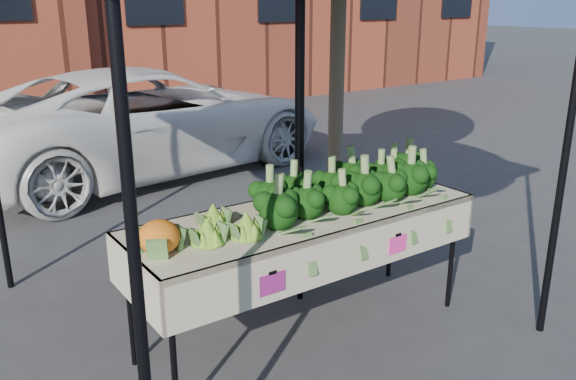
{
  "coord_description": "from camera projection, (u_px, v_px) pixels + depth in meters",
  "views": [
    {
      "loc": [
        -2.45,
        -2.87,
        2.23
      ],
      "look_at": [
        -0.21,
        0.25,
        1.0
      ],
      "focal_mm": 37.07,
      "sensor_mm": 36.0,
      "label": 1
    }
  ],
  "objects": [
    {
      "name": "cauliflower_pair",
      "position": [
        159.0,
        235.0,
        3.25
      ],
      "size": [
        0.23,
        0.23,
        0.21
      ],
      "primitive_type": "ellipsoid",
      "color": "orange",
      "rests_on": "table"
    },
    {
      "name": "canopy",
      "position": [
        254.0,
        130.0,
        4.11
      ],
      "size": [
        3.16,
        3.16,
        2.74
      ],
      "primitive_type": null,
      "color": "black",
      "rests_on": "ground"
    },
    {
      "name": "broccoli_heap",
      "position": [
        349.0,
        180.0,
        4.09
      ],
      "size": [
        1.63,
        0.6,
        0.3
      ],
      "primitive_type": "ellipsoid",
      "color": "#0F330B",
      "rests_on": "table"
    },
    {
      "name": "table",
      "position": [
        305.0,
        274.0,
        4.04
      ],
      "size": [
        2.41,
        0.83,
        0.9
      ],
      "color": "beige",
      "rests_on": "ground"
    },
    {
      "name": "ground",
      "position": [
        332.0,
        326.0,
        4.26
      ],
      "size": [
        90.0,
        90.0,
        0.0
      ],
      "primitive_type": "plane",
      "color": "#313134"
    },
    {
      "name": "street_tree",
      "position": [
        338.0,
        27.0,
        5.21
      ],
      "size": [
        2.03,
        2.03,
        4.0
      ],
      "primitive_type": null,
      "color": "#1E4C14",
      "rests_on": "ground"
    },
    {
      "name": "romanesco_cluster",
      "position": [
        217.0,
        217.0,
        3.49
      ],
      "size": [
        0.46,
        0.5,
        0.23
      ],
      "primitive_type": "ellipsoid",
      "color": "#7CBB34",
      "rests_on": "table"
    }
  ]
}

